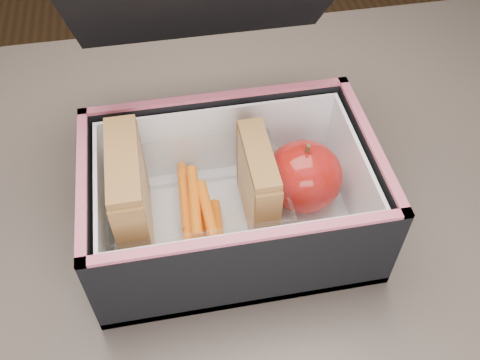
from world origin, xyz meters
name	(u,v)px	position (x,y,z in m)	size (l,w,h in m)	color
kitchen_table	(227,286)	(0.00, 0.00, 0.66)	(1.20, 0.80, 0.75)	#52463F
lunch_bag	(231,188)	(0.01, 0.02, 0.81)	(0.28, 0.30, 0.25)	black
plastic_tub	(197,205)	(-0.02, 0.02, 0.80)	(0.17, 0.12, 0.07)	white
sandwich_left	(131,198)	(-0.09, 0.02, 0.82)	(0.03, 0.10, 0.12)	tan
sandwich_right	(258,185)	(0.04, 0.02, 0.81)	(0.02, 0.09, 0.10)	tan
carrot_sticks	(199,219)	(-0.02, 0.01, 0.78)	(0.05, 0.14, 0.03)	orange
paper_napkin	(300,202)	(0.09, 0.03, 0.77)	(0.08, 0.08, 0.01)	white
red_apple	(304,176)	(0.09, 0.03, 0.81)	(0.08, 0.08, 0.08)	#900E02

